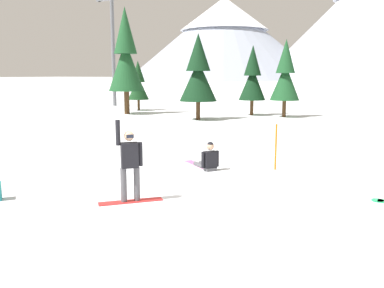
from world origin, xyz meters
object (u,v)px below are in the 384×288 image
object	(u,v)px
trail_marker_pole	(276,147)
pine_tree_twin	(252,77)
pine_tree_leaning	(285,75)
pine_tree_young	(198,73)
ski_lift_tower	(113,44)
snowboarder_foreground	(130,164)
pine_tree_short	(138,83)
pine_tree_tall	(126,56)
snowboarder_midground	(208,160)

from	to	relation	value
trail_marker_pole	pine_tree_twin	size ratio (longest dim) A/B	0.29
pine_tree_leaning	trail_marker_pole	bearing A→B (deg)	-76.28
pine_tree_young	ski_lift_tower	xyz separation A→B (m)	(-13.02, 7.78, 2.83)
snowboarder_foreground	pine_tree_short	size ratio (longest dim) A/B	0.48
trail_marker_pole	pine_tree_short	bearing A→B (deg)	134.93
pine_tree_short	pine_tree_leaning	world-z (taller)	pine_tree_leaning
pine_tree_leaning	pine_tree_tall	size ratio (longest dim) A/B	0.68
ski_lift_tower	pine_tree_leaning	bearing A→B (deg)	-10.62
snowboarder_foreground	pine_tree_young	size ratio (longest dim) A/B	0.35
snowboarder_midground	pine_tree_leaning	distance (m)	18.14
pine_tree_tall	ski_lift_tower	bearing A→B (deg)	133.40
trail_marker_pole	pine_tree_tall	world-z (taller)	pine_tree_tall
pine_tree_twin	pine_tree_tall	distance (m)	9.80
pine_tree_young	pine_tree_tall	distance (m)	6.99
trail_marker_pole	snowboarder_midground	bearing A→B (deg)	-153.67
ski_lift_tower	pine_tree_young	bearing A→B (deg)	-30.85
snowboarder_foreground	trail_marker_pole	world-z (taller)	snowboarder_foreground
pine_tree_young	pine_tree_tall	size ratio (longest dim) A/B	0.71
pine_tree_leaning	ski_lift_tower	xyz separation A→B (m)	(-17.79, 3.34, 2.97)
pine_tree_young	pine_tree_tall	world-z (taller)	pine_tree_tall
pine_tree_young	ski_lift_tower	size ratio (longest dim) A/B	0.56
snowboarder_foreground	pine_tree_young	distance (m)	18.75
pine_tree_short	pine_tree_young	distance (m)	9.05
snowboarder_midground	trail_marker_pole	xyz separation A→B (m)	(1.97, 0.98, 0.42)
pine_tree_short	ski_lift_tower	size ratio (longest dim) A/B	0.41
pine_tree_twin	snowboarder_midground	bearing A→B (deg)	-75.48
snowboarder_midground	pine_tree_leaning	size ratio (longest dim) A/B	0.30
pine_tree_twin	ski_lift_tower	bearing A→B (deg)	168.63
ski_lift_tower	snowboarder_midground	bearing A→B (deg)	-46.70
pine_tree_tall	pine_tree_twin	bearing A→B (deg)	21.47
pine_tree_leaning	pine_tree_tall	world-z (taller)	pine_tree_tall
snowboarder_foreground	trail_marker_pole	bearing A→B (deg)	66.40
pine_tree_short	pine_tree_young	world-z (taller)	pine_tree_young
snowboarder_midground	pine_tree_tall	size ratio (longest dim) A/B	0.20
pine_tree_short	pine_tree_tall	size ratio (longest dim) A/B	0.52
pine_tree_young	ski_lift_tower	distance (m)	15.43
pine_tree_tall	ski_lift_tower	world-z (taller)	ski_lift_tower
snowboarder_foreground	pine_tree_tall	size ratio (longest dim) A/B	0.25
trail_marker_pole	pine_tree_leaning	xyz separation A→B (m)	(-4.11, 16.84, 2.27)
pine_tree_young	ski_lift_tower	world-z (taller)	ski_lift_tower
pine_tree_twin	ski_lift_tower	xyz separation A→B (m)	(-15.25, 3.07, 3.14)
snowboarder_foreground	trail_marker_pole	xyz separation A→B (m)	(2.17, 4.98, -0.20)
snowboarder_foreground	pine_tree_leaning	xyz separation A→B (m)	(-1.93, 21.82, 2.07)
pine_tree_leaning	pine_tree_twin	distance (m)	2.57
snowboarder_foreground	pine_tree_young	xyz separation A→B (m)	(-6.71, 17.37, 2.20)
snowboarder_foreground	pine_tree_leaning	size ratio (longest dim) A/B	0.36
snowboarder_foreground	pine_tree_twin	bearing A→B (deg)	101.47
pine_tree_leaning	pine_tree_young	distance (m)	6.52
pine_tree_short	pine_tree_tall	bearing A→B (deg)	-71.23
pine_tree_twin	pine_tree_tall	world-z (taller)	pine_tree_tall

